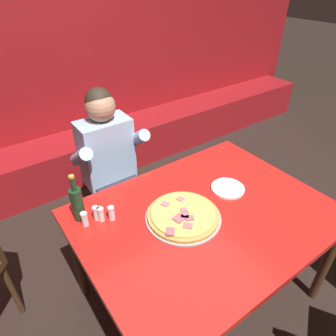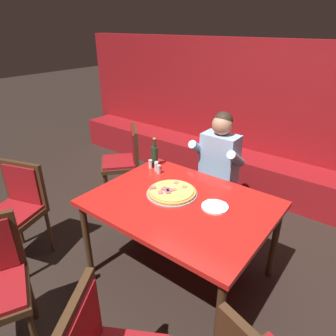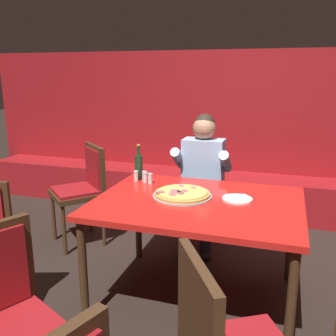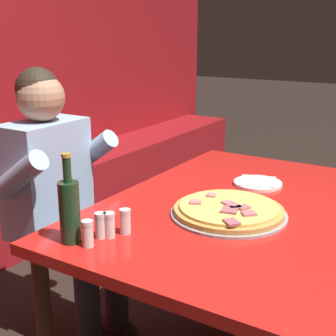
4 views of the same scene
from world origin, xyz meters
name	(u,v)px [view 3 (image 3 of 4)]	position (x,y,z in m)	size (l,w,h in m)	color
ground_plane	(196,298)	(0.00, 0.00, 0.00)	(24.00, 24.00, 0.00)	black
booth_wall_panel	(239,130)	(0.00, 2.18, 0.95)	(6.80, 0.16, 1.90)	maroon
booth_bench	(233,194)	(0.00, 1.86, 0.23)	(6.46, 0.48, 0.46)	maroon
main_dining_table	(198,210)	(0.00, 0.00, 0.70)	(1.42, 1.08, 0.77)	#422816
pizza	(182,194)	(-0.13, 0.05, 0.79)	(0.43, 0.43, 0.05)	#9E9EA3
plate_white_paper	(237,199)	(0.26, 0.09, 0.78)	(0.21, 0.21, 0.02)	white
beer_bottle	(139,166)	(-0.60, 0.38, 0.88)	(0.07, 0.07, 0.29)	#19381E
shaker_red_pepper_flakes	(145,178)	(-0.51, 0.30, 0.81)	(0.04, 0.04, 0.09)	silver
shaker_parmesan	(144,177)	(-0.52, 0.32, 0.81)	(0.04, 0.04, 0.09)	silver
shaker_black_pepper	(136,176)	(-0.59, 0.32, 0.81)	(0.04, 0.04, 0.09)	silver
shaker_oregano	(150,179)	(-0.45, 0.27, 0.81)	(0.04, 0.04, 0.09)	silver
diner_seated_blue_shirt	(201,176)	(-0.17, 0.85, 0.71)	(0.53, 0.53, 1.27)	black
dining_chair_by_booth	(84,185)	(-1.28, 0.63, 0.58)	(0.62, 0.62, 0.96)	#422816
dining_chair_near_right	(1,317)	(-0.59, -1.27, 0.59)	(0.59, 0.59, 0.98)	#422816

